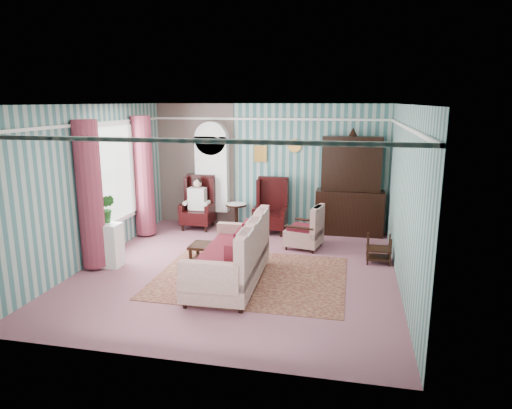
% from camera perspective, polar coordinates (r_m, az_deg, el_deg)
% --- Properties ---
extents(floor, '(6.00, 6.00, 0.00)m').
position_cam_1_polar(floor, '(8.26, -2.23, -8.14)').
color(floor, '#915463').
rests_on(floor, ground).
extents(room_shell, '(5.53, 6.02, 2.91)m').
position_cam_1_polar(room_shell, '(8.12, -6.30, 6.03)').
color(room_shell, '#3B6B6A').
rests_on(room_shell, ground).
extents(bookcase, '(0.80, 0.28, 2.24)m').
position_cam_1_polar(bookcase, '(10.98, -5.49, 3.14)').
color(bookcase, silver).
rests_on(bookcase, floor).
extents(dresser_hutch, '(1.50, 0.56, 2.36)m').
position_cam_1_polar(dresser_hutch, '(10.35, 11.75, 2.68)').
color(dresser_hutch, black).
rests_on(dresser_hutch, floor).
extents(wingback_left, '(0.76, 0.80, 1.25)m').
position_cam_1_polar(wingback_left, '(10.79, -7.32, 0.24)').
color(wingback_left, black).
rests_on(wingback_left, floor).
extents(wingback_right, '(0.76, 0.80, 1.25)m').
position_cam_1_polar(wingback_right, '(10.35, 1.87, -0.20)').
color(wingback_right, black).
rests_on(wingback_right, floor).
extents(seated_woman, '(0.44, 0.40, 1.18)m').
position_cam_1_polar(seated_woman, '(10.79, -7.31, 0.06)').
color(seated_woman, silver).
rests_on(seated_woman, floor).
extents(round_side_table, '(0.50, 0.50, 0.60)m').
position_cam_1_polar(round_side_table, '(10.74, -2.47, -1.50)').
color(round_side_table, black).
rests_on(round_side_table, floor).
extents(nest_table, '(0.45, 0.38, 0.54)m').
position_cam_1_polar(nest_table, '(8.81, 15.09, -5.37)').
color(nest_table, black).
rests_on(nest_table, floor).
extents(plant_stand, '(0.55, 0.35, 0.80)m').
position_cam_1_polar(plant_stand, '(8.75, -18.22, -4.81)').
color(plant_stand, silver).
rests_on(plant_stand, floor).
extents(rug, '(3.20, 2.60, 0.01)m').
position_cam_1_polar(rug, '(7.93, -0.64, -9.02)').
color(rug, '#4B191B').
rests_on(rug, floor).
extents(sofa, '(1.00, 2.27, 1.11)m').
position_cam_1_polar(sofa, '(7.47, -3.45, -5.94)').
color(sofa, beige).
rests_on(sofa, floor).
extents(floral_armchair, '(1.02, 0.91, 0.94)m').
position_cam_1_polar(floral_armchair, '(9.36, 6.04, -2.65)').
color(floral_armchair, beige).
rests_on(floral_armchair, floor).
extents(coffee_table, '(0.89, 0.50, 0.38)m').
position_cam_1_polar(coffee_table, '(8.47, -5.22, -6.29)').
color(coffee_table, black).
rests_on(coffee_table, floor).
extents(potted_plant_a, '(0.40, 0.37, 0.37)m').
position_cam_1_polar(potted_plant_a, '(8.61, -19.27, -1.13)').
color(potted_plant_a, '#1B4B17').
rests_on(potted_plant_a, plant_stand).
extents(potted_plant_b, '(0.32, 0.28, 0.52)m').
position_cam_1_polar(potted_plant_b, '(8.66, -18.15, -0.48)').
color(potted_plant_b, '#184F19').
rests_on(potted_plant_b, plant_stand).
extents(potted_plant_c, '(0.23, 0.23, 0.41)m').
position_cam_1_polar(potted_plant_c, '(8.74, -18.90, -0.78)').
color(potted_plant_c, '#224E18').
rests_on(potted_plant_c, plant_stand).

